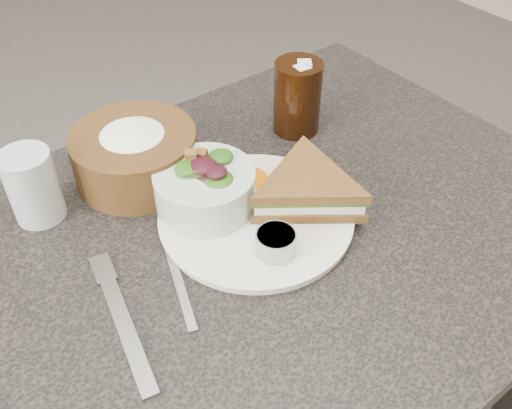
{
  "coord_description": "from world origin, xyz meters",
  "views": [
    {
      "loc": [
        -0.32,
        -0.44,
        1.31
      ],
      "look_at": [
        0.03,
        0.02,
        0.78
      ],
      "focal_mm": 40.0,
      "sensor_mm": 36.0,
      "label": 1
    }
  ],
  "objects_px": {
    "salad_bowl": "(205,183)",
    "cola_glass": "(297,94)",
    "dining_table": "(250,382)",
    "sandwich": "(307,189)",
    "dressing_ramekin": "(276,243)",
    "water_glass": "(33,186)",
    "dinner_plate": "(256,217)",
    "bread_basket": "(134,148)"
  },
  "relations": [
    {
      "from": "dining_table",
      "to": "water_glass",
      "type": "height_order",
      "value": "water_glass"
    },
    {
      "from": "dressing_ramekin",
      "to": "bread_basket",
      "type": "relative_size",
      "value": 0.29
    },
    {
      "from": "sandwich",
      "to": "dressing_ramekin",
      "type": "distance_m",
      "value": 0.11
    },
    {
      "from": "bread_basket",
      "to": "water_glass",
      "type": "relative_size",
      "value": 1.76
    },
    {
      "from": "sandwich",
      "to": "bread_basket",
      "type": "xyz_separation_m",
      "value": [
        -0.16,
        0.21,
        0.02
      ]
    },
    {
      "from": "dinner_plate",
      "to": "salad_bowl",
      "type": "xyz_separation_m",
      "value": [
        -0.04,
        0.06,
        0.05
      ]
    },
    {
      "from": "dining_table",
      "to": "salad_bowl",
      "type": "xyz_separation_m",
      "value": [
        -0.02,
        0.08,
        0.43
      ]
    },
    {
      "from": "dining_table",
      "to": "sandwich",
      "type": "xyz_separation_m",
      "value": [
        0.1,
        -0.0,
        0.41
      ]
    },
    {
      "from": "dinner_plate",
      "to": "sandwich",
      "type": "relative_size",
      "value": 1.45
    },
    {
      "from": "dining_table",
      "to": "dressing_ramekin",
      "type": "distance_m",
      "value": 0.41
    },
    {
      "from": "cola_glass",
      "to": "water_glass",
      "type": "height_order",
      "value": "cola_glass"
    },
    {
      "from": "dressing_ramekin",
      "to": "water_glass",
      "type": "height_order",
      "value": "water_glass"
    },
    {
      "from": "cola_glass",
      "to": "water_glass",
      "type": "xyz_separation_m",
      "value": [
        -0.43,
        0.06,
        -0.01
      ]
    },
    {
      "from": "dressing_ramekin",
      "to": "sandwich",
      "type": "bearing_deg",
      "value": 27.04
    },
    {
      "from": "cola_glass",
      "to": "dressing_ramekin",
      "type": "bearing_deg",
      "value": -135.28
    },
    {
      "from": "salad_bowl",
      "to": "cola_glass",
      "type": "bearing_deg",
      "value": 19.04
    },
    {
      "from": "dressing_ramekin",
      "to": "cola_glass",
      "type": "xyz_separation_m",
      "value": [
        0.21,
        0.21,
        0.04
      ]
    },
    {
      "from": "salad_bowl",
      "to": "dressing_ramekin",
      "type": "distance_m",
      "value": 0.14
    },
    {
      "from": "salad_bowl",
      "to": "water_glass",
      "type": "distance_m",
      "value": 0.24
    },
    {
      "from": "sandwich",
      "to": "dressing_ramekin",
      "type": "height_order",
      "value": "sandwich"
    },
    {
      "from": "dinner_plate",
      "to": "bread_basket",
      "type": "height_order",
      "value": "bread_basket"
    },
    {
      "from": "dining_table",
      "to": "dinner_plate",
      "type": "height_order",
      "value": "dinner_plate"
    },
    {
      "from": "sandwich",
      "to": "salad_bowl",
      "type": "xyz_separation_m",
      "value": [
        -0.12,
        0.08,
        0.02
      ]
    },
    {
      "from": "dining_table",
      "to": "dressing_ramekin",
      "type": "relative_size",
      "value": 18.7
    },
    {
      "from": "salad_bowl",
      "to": "bread_basket",
      "type": "height_order",
      "value": "bread_basket"
    },
    {
      "from": "dinner_plate",
      "to": "dressing_ramekin",
      "type": "height_order",
      "value": "dressing_ramekin"
    },
    {
      "from": "sandwich",
      "to": "cola_glass",
      "type": "height_order",
      "value": "cola_glass"
    },
    {
      "from": "sandwich",
      "to": "cola_glass",
      "type": "distance_m",
      "value": 0.2
    },
    {
      "from": "cola_glass",
      "to": "salad_bowl",
      "type": "bearing_deg",
      "value": -160.96
    },
    {
      "from": "dressing_ramekin",
      "to": "cola_glass",
      "type": "relative_size",
      "value": 0.4
    },
    {
      "from": "sandwich",
      "to": "water_glass",
      "type": "distance_m",
      "value": 0.38
    },
    {
      "from": "sandwich",
      "to": "water_glass",
      "type": "bearing_deg",
      "value": -178.86
    },
    {
      "from": "dinner_plate",
      "to": "cola_glass",
      "type": "xyz_separation_m",
      "value": [
        0.19,
        0.14,
        0.06
      ]
    },
    {
      "from": "dinner_plate",
      "to": "cola_glass",
      "type": "bearing_deg",
      "value": 36.17
    },
    {
      "from": "salad_bowl",
      "to": "dressing_ramekin",
      "type": "bearing_deg",
      "value": -80.51
    },
    {
      "from": "sandwich",
      "to": "dining_table",
      "type": "bearing_deg",
      "value": -145.07
    },
    {
      "from": "cola_glass",
      "to": "water_glass",
      "type": "relative_size",
      "value": 1.27
    },
    {
      "from": "bread_basket",
      "to": "cola_glass",
      "type": "distance_m",
      "value": 0.28
    },
    {
      "from": "dining_table",
      "to": "dinner_plate",
      "type": "distance_m",
      "value": 0.38
    },
    {
      "from": "dining_table",
      "to": "bread_basket",
      "type": "height_order",
      "value": "bread_basket"
    },
    {
      "from": "dining_table",
      "to": "sandwich",
      "type": "bearing_deg",
      "value": -1.46
    },
    {
      "from": "salad_bowl",
      "to": "water_glass",
      "type": "relative_size",
      "value": 1.33
    }
  ]
}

